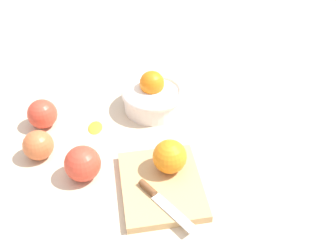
{
  "coord_description": "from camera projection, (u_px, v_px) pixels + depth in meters",
  "views": [
    {
      "loc": [
        0.7,
        -0.02,
        0.65
      ],
      "look_at": [
        -0.02,
        0.1,
        0.04
      ],
      "focal_mm": 43.1,
      "sensor_mm": 36.0,
      "label": 1
    }
  ],
  "objects": [
    {
      "name": "apple_front_right",
      "position": [
        83.0,
        164.0,
        0.85
      ],
      "size": [
        0.08,
        0.08,
        0.08
      ],
      "primitive_type": "sphere",
      "color": "#D6422D",
      "rests_on": "ground_plane"
    },
    {
      "name": "orange_on_board",
      "position": [
        170.0,
        157.0,
        0.85
      ],
      "size": [
        0.07,
        0.07,
        0.07
      ],
      "primitive_type": "sphere",
      "color": "orange",
      "rests_on": "cutting_board"
    },
    {
      "name": "ground_plane",
      "position": [
        126.0,
        149.0,
        0.95
      ],
      "size": [
        2.4,
        2.4,
        0.0
      ],
      "primitive_type": "plane",
      "color": "beige"
    },
    {
      "name": "bowl",
      "position": [
        153.0,
        96.0,
        1.04
      ],
      "size": [
        0.16,
        0.16,
        0.1
      ],
      "color": "white",
      "rests_on": "ground_plane"
    },
    {
      "name": "citrus_peel",
      "position": [
        95.0,
        127.0,
        1.0
      ],
      "size": [
        0.06,
        0.04,
        0.01
      ],
      "primitive_type": "ellipsoid",
      "rotation": [
        0.0,
        0.0,
        6.17
      ],
      "color": "orange",
      "rests_on": "ground_plane"
    },
    {
      "name": "apple_front_center",
      "position": [
        38.0,
        145.0,
        0.9
      ],
      "size": [
        0.07,
        0.07,
        0.07
      ],
      "primitive_type": "sphere",
      "color": "#CC6638",
      "rests_on": "ground_plane"
    },
    {
      "name": "apple_front_left",
      "position": [
        42.0,
        114.0,
        0.99
      ],
      "size": [
        0.07,
        0.07,
        0.07
      ],
      "primitive_type": "sphere",
      "color": "#D6422D",
      "rests_on": "ground_plane"
    },
    {
      "name": "cutting_board",
      "position": [
        162.0,
        185.0,
        0.85
      ],
      "size": [
        0.21,
        0.17,
        0.02
      ],
      "primitive_type": "cube",
      "rotation": [
        0.0,
        0.0,
        0.01
      ],
      "color": "tan",
      "rests_on": "ground_plane"
    },
    {
      "name": "knife",
      "position": [
        158.0,
        198.0,
        0.8
      ],
      "size": [
        0.14,
        0.1,
        0.01
      ],
      "color": "silver",
      "rests_on": "cutting_board"
    }
  ]
}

